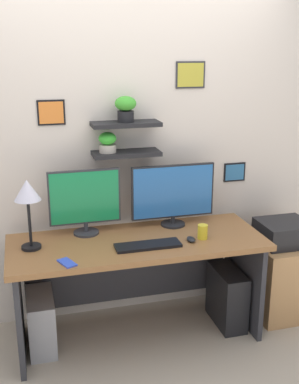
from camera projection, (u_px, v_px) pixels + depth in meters
ground_plane at (138, 335)px, 3.53m from camera, size 8.00×8.00×0.00m
back_wall_assembly at (123, 142)px, 3.54m from camera, size 4.40×0.24×2.70m
desk at (136, 264)px, 3.43m from camera, size 1.76×0.68×0.75m
monitor_left at (85, 200)px, 3.36m from camera, size 0.50×0.18×0.46m
monitor_right at (173, 194)px, 3.53m from camera, size 0.62×0.18×0.46m
keyboard at (148, 245)px, 3.20m from camera, size 0.44×0.14×0.02m
computer_mouse at (191, 239)px, 3.29m from camera, size 0.06×0.09×0.03m
desk_lamp at (27, 196)px, 3.07m from camera, size 0.17×0.17×0.47m
cell_phone at (67, 263)px, 2.96m from camera, size 0.12×0.16×0.01m
pen_cup at (203, 232)px, 3.33m from camera, size 0.07×0.07×0.10m
drawer_cabinet at (280, 277)px, 3.77m from camera, size 0.44×0.50×0.58m
printer at (284, 232)px, 3.66m from camera, size 0.38×0.34×0.17m
computer_tower_left at (41, 321)px, 3.34m from camera, size 0.18×0.40×0.39m
computer_tower_right at (227, 297)px, 3.63m from camera, size 0.18×0.40×0.44m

